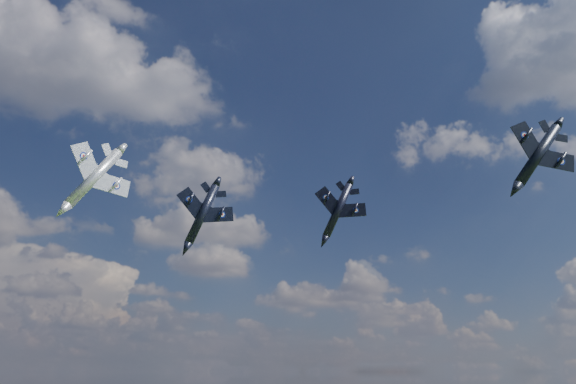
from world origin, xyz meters
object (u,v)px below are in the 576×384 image
object	(u,v)px
jet_right_navy	(538,155)
jet_left_silver	(94,178)
jet_high_navy	(338,210)
jet_lead_navy	(202,214)

from	to	relation	value
jet_right_navy	jet_left_silver	distance (m)	61.37
jet_left_silver	jet_high_navy	bearing A→B (deg)	-3.16
jet_right_navy	jet_high_navy	bearing A→B (deg)	115.44
jet_right_navy	jet_high_navy	xyz separation A→B (m)	(-10.09, 41.92, 3.31)
jet_lead_navy	jet_right_navy	world-z (taller)	jet_right_navy
jet_high_navy	jet_right_navy	bearing A→B (deg)	-56.77
jet_high_navy	jet_lead_navy	bearing A→B (deg)	-133.49
jet_right_navy	jet_left_silver	bearing A→B (deg)	163.90
jet_lead_navy	jet_left_silver	distance (m)	16.65
jet_lead_navy	jet_right_navy	xyz separation A→B (m)	(38.19, -27.72, 3.60)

